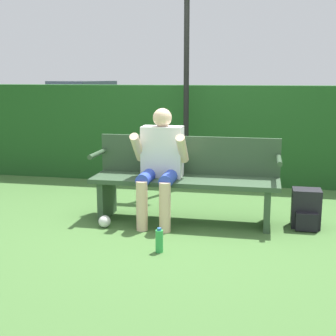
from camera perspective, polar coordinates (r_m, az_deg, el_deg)
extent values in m
plane|color=#426B33|center=(4.85, 1.99, -6.49)|extent=(40.00, 40.00, 0.00)
cube|color=#1E4C1E|center=(6.52, 4.82, 4.11)|extent=(12.00, 0.35, 1.34)
cube|color=#334C33|center=(4.73, 2.02, -1.53)|extent=(1.90, 0.50, 0.05)
cube|color=#334C33|center=(4.92, 2.50, 1.58)|extent=(1.90, 0.04, 0.40)
cube|color=#334C33|center=(4.99, -7.43, -3.63)|extent=(0.06, 0.45, 0.41)
cube|color=#334C33|center=(4.73, 11.99, -4.62)|extent=(0.06, 0.45, 0.41)
cylinder|color=#334C33|center=(4.92, -8.61, 1.72)|extent=(0.05, 0.45, 0.05)
cylinder|color=#334C33|center=(4.62, 13.40, 0.93)|extent=(0.05, 0.45, 0.05)
cube|color=silver|center=(4.77, -0.69, 2.02)|extent=(0.41, 0.22, 0.52)
sphere|color=beige|center=(4.73, -0.70, 6.15)|extent=(0.19, 0.19, 0.19)
cylinder|color=#2D47B7|center=(4.64, -2.58, -1.09)|extent=(0.13, 0.41, 0.13)
cylinder|color=#2D47B7|center=(4.60, 0.15, -1.21)|extent=(0.13, 0.41, 0.13)
cylinder|color=beige|center=(4.51, -3.20, -4.64)|extent=(0.11, 0.11, 0.48)
cylinder|color=beige|center=(4.46, -0.38, -4.81)|extent=(0.11, 0.11, 0.48)
cylinder|color=beige|center=(4.70, -3.74, 2.52)|extent=(0.09, 0.32, 0.32)
cylinder|color=beige|center=(4.60, 1.75, 2.35)|extent=(0.09, 0.32, 0.32)
cube|color=black|center=(4.81, 16.47, -4.71)|extent=(0.27, 0.22, 0.38)
cube|color=black|center=(4.70, 16.55, -6.31)|extent=(0.21, 0.08, 0.17)
cylinder|color=green|center=(4.00, -1.07, -8.91)|extent=(0.07, 0.07, 0.19)
cylinder|color=#2D66B2|center=(3.97, -1.08, -7.45)|extent=(0.04, 0.04, 0.02)
cylinder|color=black|center=(6.10, 2.25, 10.46)|extent=(0.07, 0.07, 2.79)
cube|color=silver|center=(17.18, -10.35, 7.69)|extent=(3.01, 4.41, 0.57)
cube|color=#333D4C|center=(17.15, -10.42, 9.52)|extent=(2.17, 2.34, 0.52)
cylinder|color=black|center=(18.73, -10.08, 7.49)|extent=(0.36, 0.66, 0.63)
cylinder|color=black|center=(17.64, -5.44, 7.39)|extent=(0.36, 0.66, 0.63)
cylinder|color=black|center=(16.86, -15.45, 6.87)|extent=(0.36, 0.66, 0.63)
cylinder|color=black|center=(15.65, -10.63, 6.77)|extent=(0.36, 0.66, 0.63)
sphere|color=silver|center=(4.68, -7.74, -6.47)|extent=(0.12, 0.12, 0.12)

